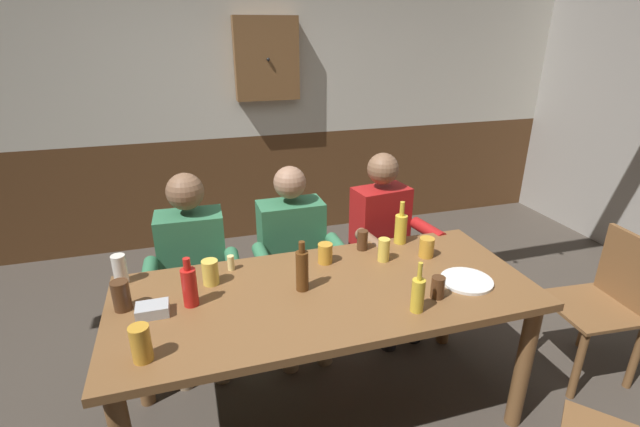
% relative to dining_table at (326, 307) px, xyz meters
% --- Properties ---
extents(ground_plane, '(7.66, 7.66, 0.00)m').
position_rel_dining_table_xyz_m(ground_plane, '(0.00, 0.19, -0.67)').
color(ground_plane, '#423A33').
extents(back_wall_upper, '(6.39, 0.12, 1.67)m').
position_rel_dining_table_xyz_m(back_wall_upper, '(0.00, 2.46, 1.17)').
color(back_wall_upper, beige).
extents(back_wall_wainscot, '(6.39, 0.12, 1.01)m').
position_rel_dining_table_xyz_m(back_wall_wainscot, '(0.00, 2.46, -0.17)').
color(back_wall_wainscot, brown).
rests_on(back_wall_wainscot, ground_plane).
extents(dining_table, '(2.03, 0.87, 0.78)m').
position_rel_dining_table_xyz_m(dining_table, '(0.00, 0.00, 0.00)').
color(dining_table, brown).
rests_on(dining_table, ground_plane).
extents(person_0, '(0.53, 0.53, 1.20)m').
position_rel_dining_table_xyz_m(person_0, '(-0.61, 0.67, -0.01)').
color(person_0, '#33724C').
rests_on(person_0, ground_plane).
extents(person_1, '(0.54, 0.51, 1.19)m').
position_rel_dining_table_xyz_m(person_1, '(0.00, 0.66, -0.02)').
color(person_1, '#33724C').
rests_on(person_1, ground_plane).
extents(person_2, '(0.53, 0.54, 1.22)m').
position_rel_dining_table_xyz_m(person_2, '(0.62, 0.66, -0.01)').
color(person_2, '#AD1919').
rests_on(person_2, ground_plane).
extents(chair_empty_near_left, '(0.47, 0.47, 0.88)m').
position_rel_dining_table_xyz_m(chair_empty_near_left, '(1.65, -0.13, -0.20)').
color(chair_empty_near_left, brown).
rests_on(chair_empty_near_left, ground_plane).
extents(table_candle, '(0.04, 0.04, 0.08)m').
position_rel_dining_table_xyz_m(table_candle, '(-0.42, 0.33, 0.14)').
color(table_candle, '#F9E08C').
rests_on(table_candle, dining_table).
extents(condiment_caddy, '(0.14, 0.10, 0.05)m').
position_rel_dining_table_xyz_m(condiment_caddy, '(-0.80, 0.02, 0.13)').
color(condiment_caddy, '#B2B7BC').
rests_on(condiment_caddy, dining_table).
extents(plate_0, '(0.26, 0.26, 0.01)m').
position_rel_dining_table_xyz_m(plate_0, '(0.69, -0.14, 0.11)').
color(plate_0, white).
rests_on(plate_0, dining_table).
extents(bottle_0, '(0.07, 0.07, 0.26)m').
position_rel_dining_table_xyz_m(bottle_0, '(0.57, 0.37, 0.20)').
color(bottle_0, gold).
rests_on(bottle_0, dining_table).
extents(bottle_1, '(0.06, 0.06, 0.26)m').
position_rel_dining_table_xyz_m(bottle_1, '(-0.11, 0.03, 0.21)').
color(bottle_1, '#593314').
rests_on(bottle_1, dining_table).
extents(bottle_2, '(0.06, 0.06, 0.24)m').
position_rel_dining_table_xyz_m(bottle_2, '(0.33, -0.29, 0.19)').
color(bottle_2, gold).
rests_on(bottle_2, dining_table).
extents(bottle_3, '(0.07, 0.07, 0.24)m').
position_rel_dining_table_xyz_m(bottle_3, '(-0.63, 0.05, 0.20)').
color(bottle_3, red).
rests_on(bottle_3, dining_table).
extents(pint_glass_0, '(0.06, 0.06, 0.11)m').
position_rel_dining_table_xyz_m(pint_glass_0, '(0.48, -0.22, 0.15)').
color(pint_glass_0, '#4C2D19').
rests_on(pint_glass_0, dining_table).
extents(pint_glass_1, '(0.08, 0.08, 0.11)m').
position_rel_dining_table_xyz_m(pint_glass_1, '(0.63, 0.17, 0.16)').
color(pint_glass_1, gold).
rests_on(pint_glass_1, dining_table).
extents(pint_glass_2, '(0.08, 0.08, 0.14)m').
position_rel_dining_table_xyz_m(pint_glass_2, '(-0.92, 0.11, 0.17)').
color(pint_glass_2, '#4C2D19').
rests_on(pint_glass_2, dining_table).
extents(pint_glass_3, '(0.06, 0.06, 0.13)m').
position_rel_dining_table_xyz_m(pint_glass_3, '(0.39, 0.19, 0.17)').
color(pint_glass_3, '#E5C64C').
rests_on(pint_glass_3, dining_table).
extents(pint_glass_4, '(0.06, 0.06, 0.12)m').
position_rel_dining_table_xyz_m(pint_glass_4, '(0.33, 0.35, 0.16)').
color(pint_glass_4, '#4C2D19').
rests_on(pint_glass_4, dining_table).
extents(pint_glass_5, '(0.08, 0.08, 0.15)m').
position_rel_dining_table_xyz_m(pint_glass_5, '(-0.82, -0.28, 0.18)').
color(pint_glass_5, gold).
rests_on(pint_glass_5, dining_table).
extents(pint_glass_6, '(0.08, 0.08, 0.11)m').
position_rel_dining_table_xyz_m(pint_glass_6, '(0.08, 0.26, 0.16)').
color(pint_glass_6, gold).
rests_on(pint_glass_6, dining_table).
extents(pint_glass_7, '(0.08, 0.08, 0.13)m').
position_rel_dining_table_xyz_m(pint_glass_7, '(-0.53, 0.22, 0.17)').
color(pint_glass_7, '#E5C64C').
rests_on(pint_glass_7, dining_table).
extents(pint_glass_8, '(0.07, 0.07, 0.15)m').
position_rel_dining_table_xyz_m(pint_glass_8, '(-0.95, 0.36, 0.18)').
color(pint_glass_8, white).
rests_on(pint_glass_8, dining_table).
extents(wall_dart_cabinet, '(0.56, 0.15, 0.70)m').
position_rel_dining_table_xyz_m(wall_dart_cabinet, '(0.18, 2.33, 1.02)').
color(wall_dart_cabinet, brown).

